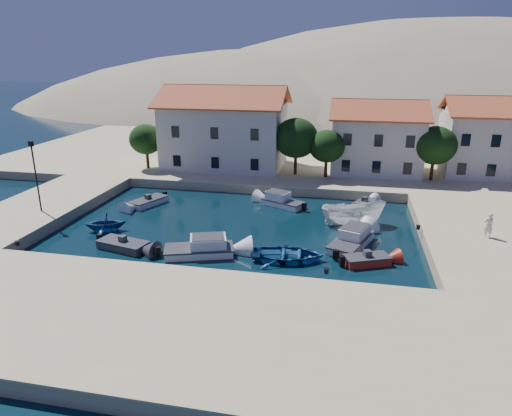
% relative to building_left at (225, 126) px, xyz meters
% --- Properties ---
extents(ground, '(400.00, 400.00, 0.00)m').
position_rel_building_left_xyz_m(ground, '(6.00, -28.00, -5.94)').
color(ground, black).
rests_on(ground, ground).
extents(quay_south, '(52.00, 12.00, 1.00)m').
position_rel_building_left_xyz_m(quay_south, '(6.00, -34.00, -5.44)').
color(quay_south, beige).
rests_on(quay_south, ground).
extents(quay_east, '(11.00, 20.00, 1.00)m').
position_rel_building_left_xyz_m(quay_east, '(26.50, -18.00, -5.44)').
color(quay_east, beige).
rests_on(quay_east, ground).
extents(quay_west, '(8.00, 20.00, 1.00)m').
position_rel_building_left_xyz_m(quay_west, '(-13.00, -18.00, -5.44)').
color(quay_west, beige).
rests_on(quay_west, ground).
extents(quay_north, '(80.00, 36.00, 1.00)m').
position_rel_building_left_xyz_m(quay_north, '(8.00, 10.00, -5.44)').
color(quay_north, beige).
rests_on(quay_north, ground).
extents(hills, '(254.00, 176.00, 99.00)m').
position_rel_building_left_xyz_m(hills, '(26.64, 95.62, -29.34)').
color(hills, gray).
rests_on(hills, ground).
extents(building_left, '(14.70, 9.45, 9.70)m').
position_rel_building_left_xyz_m(building_left, '(0.00, 0.00, 0.00)').
color(building_left, beige).
rests_on(building_left, quay_north).
extents(building_mid, '(10.50, 8.40, 8.30)m').
position_rel_building_left_xyz_m(building_mid, '(18.00, 1.00, -0.71)').
color(building_mid, beige).
rests_on(building_mid, quay_north).
extents(building_right, '(9.45, 8.40, 8.80)m').
position_rel_building_left_xyz_m(building_right, '(30.00, 2.00, -0.46)').
color(building_right, beige).
rests_on(building_right, quay_north).
extents(trees, '(37.30, 5.30, 6.45)m').
position_rel_building_left_xyz_m(trees, '(10.51, -2.54, -1.10)').
color(trees, '#382314').
rests_on(trees, quay_north).
extents(lamppost, '(0.35, 0.25, 6.22)m').
position_rel_building_left_xyz_m(lamppost, '(-11.50, -20.00, -1.18)').
color(lamppost, black).
rests_on(lamppost, quay_west).
extents(bollards, '(29.36, 9.56, 0.30)m').
position_rel_building_left_xyz_m(bollards, '(8.80, -24.13, -4.79)').
color(bollards, black).
rests_on(bollards, ground).
extents(motorboat_grey_sw, '(4.24, 2.61, 1.25)m').
position_rel_building_left_xyz_m(motorboat_grey_sw, '(-1.61, -24.11, -5.64)').
color(motorboat_grey_sw, '#37383D').
rests_on(motorboat_grey_sw, ground).
extents(cabin_cruiser_south, '(5.50, 3.66, 1.60)m').
position_rel_building_left_xyz_m(cabin_cruiser_south, '(4.46, -24.02, -5.46)').
color(cabin_cruiser_south, white).
rests_on(cabin_cruiser_south, ground).
extents(rowboat_south, '(5.64, 4.31, 1.09)m').
position_rel_building_left_xyz_m(rowboat_south, '(11.05, -23.59, -5.94)').
color(rowboat_south, navy).
rests_on(rowboat_south, ground).
extents(motorboat_red_se, '(3.52, 2.59, 1.25)m').
position_rel_building_left_xyz_m(motorboat_red_se, '(16.65, -23.15, -5.64)').
color(motorboat_red_se, maroon).
rests_on(motorboat_red_se, ground).
extents(cabin_cruiser_east, '(3.76, 5.58, 1.60)m').
position_rel_building_left_xyz_m(cabin_cruiser_east, '(15.52, -20.11, -5.46)').
color(cabin_cruiser_east, white).
rests_on(cabin_cruiser_east, ground).
extents(boat_east, '(6.06, 3.68, 2.20)m').
position_rel_building_left_xyz_m(boat_east, '(15.66, -15.17, -5.94)').
color(boat_east, white).
rests_on(boat_east, ground).
extents(motorboat_white_ne, '(2.63, 3.39, 1.25)m').
position_rel_building_left_xyz_m(motorboat_white_ne, '(16.74, -10.13, -5.64)').
color(motorboat_white_ne, white).
rests_on(motorboat_white_ne, ground).
extents(rowboat_west, '(4.14, 3.87, 1.76)m').
position_rel_building_left_xyz_m(rowboat_west, '(-4.83, -20.95, -5.94)').
color(rowboat_west, navy).
rests_on(rowboat_west, ground).
extents(motorboat_white_west, '(3.11, 4.27, 1.25)m').
position_rel_building_left_xyz_m(motorboat_white_west, '(-4.25, -13.64, -5.64)').
color(motorboat_white_west, white).
rests_on(motorboat_white_west, ground).
extents(cabin_cruiser_north, '(4.58, 3.46, 1.60)m').
position_rel_building_left_xyz_m(cabin_cruiser_north, '(8.88, -11.43, -5.46)').
color(cabin_cruiser_north, white).
rests_on(cabin_cruiser_north, ground).
extents(pedestrian, '(0.79, 0.62, 1.90)m').
position_rel_building_left_xyz_m(pedestrian, '(25.61, -18.61, -3.98)').
color(pedestrian, beige).
rests_on(pedestrian, quay_east).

